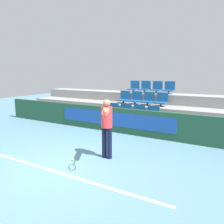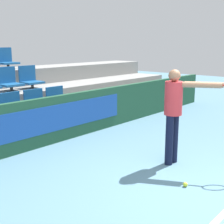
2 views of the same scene
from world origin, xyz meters
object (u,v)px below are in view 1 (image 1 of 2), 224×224
object	(u,v)px
stadium_chair_6	(148,100)
stadium_chair_9	(145,88)
tennis_ball	(73,160)
stadium_chair_10	(157,88)
tennis_player	(107,123)
stadium_chair_4	(124,98)
stadium_chair_8	(134,87)
stadium_chair_5	(136,99)
stadium_chair_0	(112,111)
stadium_chair_7	(161,100)
stadium_chair_2	(138,113)
stadium_chair_11	(169,89)
stadium_chair_3	(152,115)
stadium_chair_1	(125,112)

from	to	relation	value
stadium_chair_6	stadium_chair_9	world-z (taller)	stadium_chair_9
stadium_chair_6	tennis_ball	distance (m)	4.95
stadium_chair_10	tennis_player	bearing A→B (deg)	-84.72
stadium_chair_4	stadium_chair_9	world-z (taller)	stadium_chair_9
tennis_ball	stadium_chair_8	bearing A→B (deg)	99.49
stadium_chair_5	stadium_chair_9	xyz separation A→B (m)	(0.00, 1.08, 0.44)
stadium_chair_6	stadium_chair_10	distance (m)	1.17
stadium_chair_0	stadium_chair_7	xyz separation A→B (m)	(1.77, 1.08, 0.44)
stadium_chair_0	stadium_chair_2	distance (m)	1.18
stadium_chair_9	tennis_player	world-z (taller)	stadium_chair_9
stadium_chair_11	tennis_player	bearing A→B (deg)	-91.01
stadium_chair_0	stadium_chair_11	xyz separation A→B (m)	(1.77, 2.16, 0.88)
tennis_ball	stadium_chair_3	bearing A→B (deg)	78.23
stadium_chair_5	stadium_chair_10	xyz separation A→B (m)	(0.59, 1.08, 0.44)
tennis_player	stadium_chair_4	bearing A→B (deg)	82.96
stadium_chair_1	stadium_chair_10	bearing A→B (deg)	74.74
stadium_chair_0	stadium_chair_10	xyz separation A→B (m)	(1.18, 2.16, 0.88)
stadium_chair_9	tennis_ball	bearing A→B (deg)	-86.15
stadium_chair_8	stadium_chair_4	bearing A→B (deg)	-90.00
stadium_chair_11	stadium_chair_8	bearing A→B (deg)	180.00
stadium_chair_1	stadium_chair_2	xyz separation A→B (m)	(0.59, 0.00, 0.00)
stadium_chair_4	stadium_chair_10	distance (m)	1.66
stadium_chair_2	stadium_chair_4	world-z (taller)	stadium_chair_4
stadium_chair_11	tennis_ball	xyz separation A→B (m)	(-0.78, -5.91, -1.51)
stadium_chair_0	stadium_chair_11	size ratio (longest dim) A/B	1.00
stadium_chair_6	stadium_chair_9	xyz separation A→B (m)	(-0.59, 1.08, 0.44)
stadium_chair_8	tennis_player	distance (m)	5.64
stadium_chair_10	stadium_chair_11	size ratio (longest dim) A/B	1.00
stadium_chair_2	stadium_chair_3	bearing A→B (deg)	0.00
stadium_chair_2	stadium_chair_10	world-z (taller)	stadium_chair_10
stadium_chair_11	tennis_player	distance (m)	5.39
stadium_chair_8	tennis_ball	xyz separation A→B (m)	(0.99, -5.91, -1.51)
stadium_chair_2	stadium_chair_8	bearing A→B (deg)	118.62
stadium_chair_5	tennis_player	bearing A→B (deg)	-75.76
stadium_chair_9	stadium_chair_11	size ratio (longest dim) A/B	1.00
stadium_chair_7	stadium_chair_11	size ratio (longest dim) A/B	1.00
stadium_chair_6	stadium_chair_10	size ratio (longest dim) A/B	1.00
stadium_chair_0	stadium_chair_5	world-z (taller)	stadium_chair_5
stadium_chair_4	stadium_chair_6	bearing A→B (deg)	0.00
stadium_chair_7	stadium_chair_5	bearing A→B (deg)	180.00
stadium_chair_3	stadium_chair_7	size ratio (longest dim) A/B	1.00
stadium_chair_3	stadium_chair_11	size ratio (longest dim) A/B	1.00
stadium_chair_8	stadium_chair_10	bearing A→B (deg)	0.00
stadium_chair_4	stadium_chair_0	bearing A→B (deg)	-90.00
stadium_chair_3	stadium_chair_7	world-z (taller)	stadium_chair_7
stadium_chair_2	stadium_chair_7	size ratio (longest dim) A/B	1.00
stadium_chair_11	tennis_ball	size ratio (longest dim) A/B	8.54
stadium_chair_0	stadium_chair_10	distance (m)	2.61
stadium_chair_11	stadium_chair_2	bearing A→B (deg)	-105.26
stadium_chair_8	stadium_chair_7	bearing A→B (deg)	-31.41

